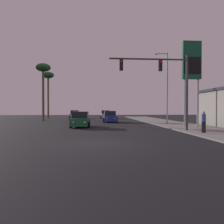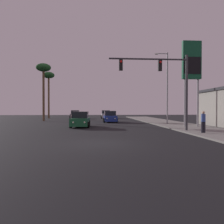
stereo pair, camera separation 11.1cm
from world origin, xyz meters
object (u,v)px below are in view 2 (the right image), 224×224
Objects in this scene: traffic_light_mast at (165,77)px; pedestrian_on_sidewalk at (203,121)px; palm_tree_far at (49,78)px; street_lamp at (166,84)px; car_green at (80,120)px; car_silver at (106,115)px; car_grey at (75,115)px; gas_station_sign at (192,65)px; car_blue at (110,117)px; palm_tree_mid at (43,71)px.

traffic_light_mast is 4.10× the size of pedestrian_on_sidewalk.
street_lamp is at bearing -45.68° from palm_tree_far.
car_green is at bearing 143.67° from traffic_light_mast.
traffic_light_mast is (3.91, -27.68, 3.94)m from car_silver.
car_grey is 23.80m from street_lamp.
car_green is 13.24m from gas_station_sign.
car_blue is at bearing -49.46° from palm_tree_far.
traffic_light_mast is 0.71× the size of palm_tree_far.
car_blue is at bearing -111.98° from car_green.
street_lamp reaches higher than pedestrian_on_sidewalk.
street_lamp is 20.01m from palm_tree_mid.
street_lamp reaches higher than car_silver.
car_silver is 0.48× the size of gas_station_sign.
palm_tree_far is 1.03× the size of palm_tree_mid.
palm_tree_far is (-8.20, 22.43, 7.67)m from car_green.
car_green is 10.24m from traffic_light_mast.
street_lamp is (13.32, -19.24, 4.36)m from car_grey.
car_grey is 9.42m from palm_tree_far.
car_silver is 30.37m from pedestrian_on_sidewalk.
palm_tree_mid is (-10.59, -9.65, 7.41)m from car_silver.
palm_tree_mid reaches higher than car_silver.
car_blue is 0.45× the size of palm_tree_far.
pedestrian_on_sidewalk is at bearing -106.17° from gas_station_sign.
gas_station_sign is (8.06, -23.66, 5.86)m from car_silver.
traffic_light_mast reaches higher than car_green.
palm_tree_far reaches higher than gas_station_sign.
palm_tree_mid reaches higher than traffic_light_mast.
street_lamp is (6.90, -18.90, 4.36)m from car_silver.
street_lamp is at bearing -27.88° from palm_tree_mid.
street_lamp is at bearing 71.21° from traffic_light_mast.
street_lamp is 27.11m from palm_tree_far.
gas_station_sign is at bearing 174.48° from car_green.
car_silver is 0.46× the size of palm_tree_mid.
pedestrian_on_sidewalk is (12.73, -30.05, 0.27)m from car_grey.
car_grey is 32.64m from pedestrian_on_sidewalk.
palm_tree_far is at bearing -67.80° from car_green.
car_silver is at bearing 101.99° from pedestrian_on_sidewalk.
pedestrian_on_sidewalk is 35.92m from palm_tree_far.
traffic_light_mast reaches higher than pedestrian_on_sidewalk.
gas_station_sign is at bearing 73.83° from pedestrian_on_sidewalk.
car_blue is at bearing 142.41° from street_lamp.
car_blue is 9.65m from street_lamp.
pedestrian_on_sidewalk is at bearing 111.71° from car_grey.
car_grey is at bearing 112.96° from pedestrian_on_sidewalk.
car_silver is 2.59× the size of pedestrian_on_sidewalk.
car_green is 25.08m from palm_tree_far.
car_grey is 6.43m from car_silver.
palm_tree_mid reaches higher than pedestrian_on_sidewalk.
palm_tree_mid reaches higher than street_lamp.
car_grey is 22.58m from car_green.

